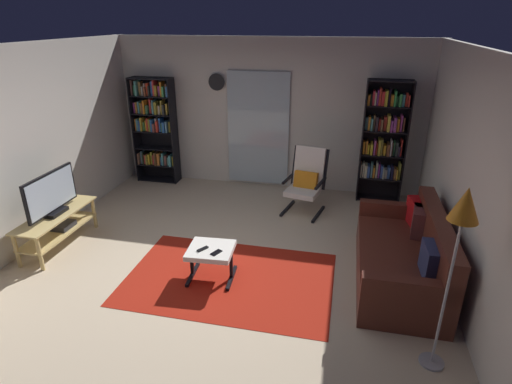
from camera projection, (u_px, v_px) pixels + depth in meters
The scene contains 17 objects.
ground_plane at pixel (221, 268), 5.15m from camera, with size 7.02×7.02×0.00m, color beige.
wall_back at pixel (267, 115), 7.25m from camera, with size 5.60×0.06×2.60m, color silver.
wall_left at pixel (12, 154), 5.18m from camera, with size 0.06×6.00×2.60m, color silver.
wall_right at pixel (478, 190), 4.10m from camera, with size 0.06×6.00×2.60m, color silver.
glass_door_panel at pixel (258, 129), 7.32m from camera, with size 1.10×0.01×2.00m, color silver.
area_rug at pixel (229, 278), 4.95m from camera, with size 2.44×1.62×0.01m, color #A72012.
tv_stand at pixel (58, 224), 5.56m from camera, with size 0.43×1.27×0.48m.
television at pixel (51, 195), 5.38m from camera, with size 0.20×0.93×0.57m.
bookshelf_near_tv at pixel (155, 126), 7.56m from camera, with size 0.77×0.30×1.92m.
bookshelf_near_sofa at pixel (384, 139), 6.72m from camera, with size 0.70×0.30×2.00m.
leather_sofa at pixel (405, 257), 4.82m from camera, with size 0.91×1.93×0.85m.
lounge_armchair at pixel (306, 179), 6.51m from camera, with size 0.69×0.75×1.02m.
ottoman at pixel (211, 253), 4.84m from camera, with size 0.55×0.51×0.41m.
tv_remote at pixel (203, 249), 4.77m from camera, with size 0.04×0.14×0.02m, color black.
cell_phone at pixel (216, 253), 4.71m from camera, with size 0.07×0.14×0.01m, color black.
floor_lamp_by_sofa at pixel (462, 220), 3.18m from camera, with size 0.23×0.23×1.72m.
wall_clock at pixel (217, 82), 7.14m from camera, with size 0.29×0.03×0.29m.
Camera 1 is at (1.37, -4.17, 2.89)m, focal length 29.02 mm.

